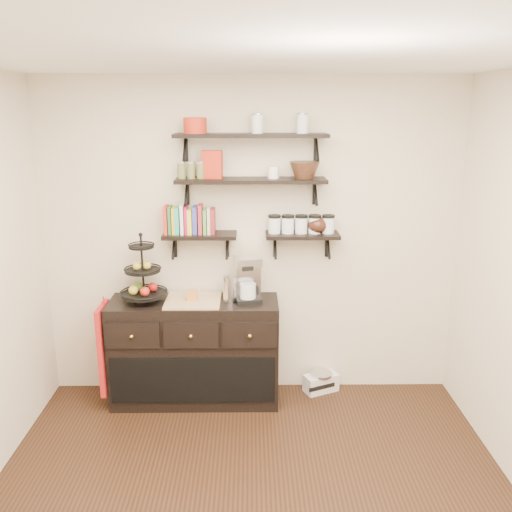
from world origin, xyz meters
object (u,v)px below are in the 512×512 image
object	(u,v)px
fruit_stand	(144,279)
radio	(321,382)
sideboard	(195,351)
coffee_maker	(248,279)

from	to	relation	value
fruit_stand	radio	bearing A→B (deg)	4.59
radio	fruit_stand	bearing A→B (deg)	160.55
sideboard	fruit_stand	size ratio (longest dim) A/B	2.52
fruit_stand	radio	xyz separation A→B (m)	(1.50, 0.12, -1.00)
sideboard	fruit_stand	world-z (taller)	fruit_stand
sideboard	fruit_stand	distance (m)	0.75
coffee_maker	radio	world-z (taller)	coffee_maker
sideboard	fruit_stand	xyz separation A→B (m)	(-0.40, 0.00, 0.64)
sideboard	radio	bearing A→B (deg)	6.47
fruit_stand	radio	size ratio (longest dim) A/B	1.69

